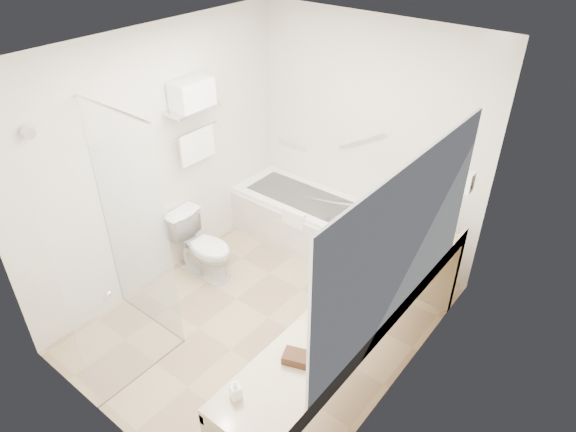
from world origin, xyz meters
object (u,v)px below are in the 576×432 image
Objects in this scene: vanity_counter at (356,327)px; water_bottle_left at (373,266)px; bathtub at (305,219)px; toilet at (204,247)px; amenity_basket at (297,358)px.

water_bottle_left reaches higher than vanity_counter.
bathtub is 0.59× the size of vanity_counter.
bathtub is at bearing 137.65° from vanity_counter.
bathtub is 2.09m from vanity_counter.
bathtub is 1.22m from toilet.
bathtub is at bearing -23.54° from toilet.
vanity_counter is 0.50m from water_bottle_left.
bathtub is 8.80× the size of amenity_basket.
toilet is 1.96m from water_bottle_left.
bathtub is at bearing 144.45° from water_bottle_left.
amenity_basket is (1.48, -2.08, 0.60)m from bathtub.
vanity_counter is (1.52, -1.39, 0.36)m from bathtub.
vanity_counter is at bearing -73.26° from water_bottle_left.
water_bottle_left reaches higher than amenity_basket.
bathtub is 2.62m from amenity_basket.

